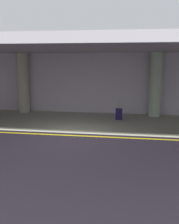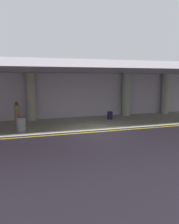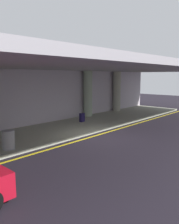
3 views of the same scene
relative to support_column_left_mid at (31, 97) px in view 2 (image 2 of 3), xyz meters
name	(u,v)px [view 2 (image 2 of 3)]	position (x,y,z in m)	size (l,w,h in m)	color
ground_plane	(101,134)	(4.00, -4.79, -1.97)	(60.00, 60.00, 0.00)	black
sidewalk	(87,123)	(4.00, -1.69, -1.90)	(26.00, 4.20, 0.15)	#A2A58F
lane_stripe_yellow	(98,132)	(4.00, -4.17, -1.97)	(26.00, 0.14, 0.01)	yellow
support_column_left_mid	(31,97)	(0.00, 0.00, 0.00)	(0.71, 0.71, 3.65)	#A5A189
support_column_center	(126,95)	(8.00, 0.00, 0.00)	(0.71, 0.71, 3.65)	#9DAC92
support_column_right_mid	(166,94)	(12.00, 0.00, 0.00)	(0.71, 0.71, 3.65)	#A5A491
ceiling_overhang	(89,70)	(4.00, -2.19, 1.97)	(28.00, 13.20, 0.30)	#959096
terminal_back_wall	(80,96)	(4.00, 0.56, -0.07)	(26.00, 0.30, 3.80)	#B7ACB8
traveler_with_luggage	(17,112)	(-0.98, -1.66, -0.86)	(0.38, 0.38, 1.68)	#7C6051
suitcase_upright_primary	(110,115)	(5.99, -1.28, -1.51)	(0.36, 0.22, 0.90)	#1B1342
trash_bin_steel	(21,124)	(-0.68, -3.15, -1.40)	(0.56, 0.56, 0.85)	gray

